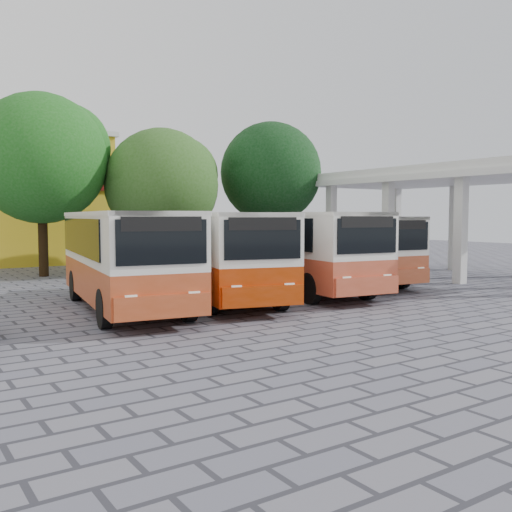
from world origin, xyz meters
TOP-DOWN VIEW (x-y plane):
  - ground at (0.00, 0.00)m, footprint 90.00×90.00m
  - terminal_shelter at (10.50, 4.00)m, footprint 6.80×15.80m
  - bus_far_left at (-7.20, 3.19)m, footprint 3.90×9.02m
  - bus_centre_left at (-3.63, 3.30)m, footprint 4.60×9.10m
  - bus_centre_right at (0.02, 3.47)m, footprint 3.74×9.01m
  - bus_far_right at (3.43, 4.78)m, footprint 3.41×8.53m
  - tree_left at (-6.78, 15.36)m, footprint 6.76×6.44m
  - tree_middle at (-1.03, 13.83)m, footprint 6.28×5.98m
  - tree_right at (5.82, 13.53)m, footprint 6.23×5.94m

SIDE VIEW (x-z plane):
  - ground at x=0.00m, z-range 0.00..0.00m
  - bus_far_right at x=3.43m, z-range 0.24..3.23m
  - bus_centre_left at x=-3.63m, z-range 0.24..3.36m
  - bus_far_left at x=-7.20m, z-range 0.25..3.39m
  - bus_centre_right at x=0.02m, z-range 0.25..3.39m
  - tree_middle at x=-1.03m, z-range 1.03..8.66m
  - terminal_shelter at x=10.50m, z-range 2.21..7.61m
  - tree_right at x=5.82m, z-range 1.49..10.03m
  - tree_left at x=-6.78m, z-range 1.53..10.60m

